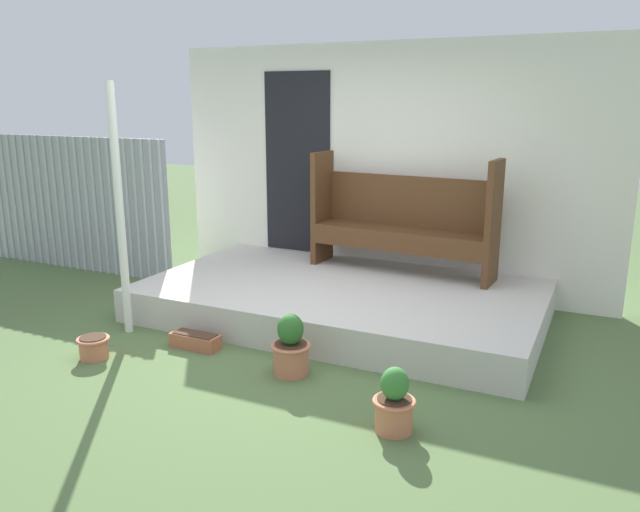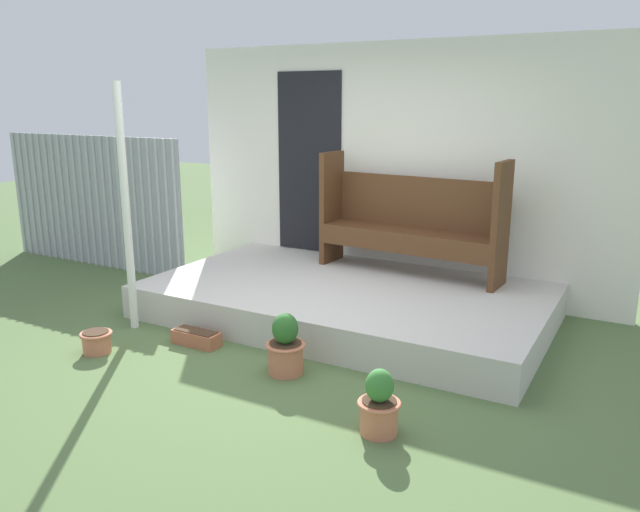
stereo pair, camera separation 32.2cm
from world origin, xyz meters
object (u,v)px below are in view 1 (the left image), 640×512
object	(u,v)px
flower_pot_middle	(291,348)
planter_box_rect	(195,341)
support_post	(120,212)
bench	(403,216)
flower_pot_left	(94,346)
flower_pot_right	(394,404)

from	to	relation	value
flower_pot_middle	planter_box_rect	distance (m)	0.98
support_post	bench	xyz separation A→B (m)	(1.91, 1.92, -0.21)
support_post	flower_pot_left	world-z (taller)	support_post
flower_pot_left	bench	bearing A→B (deg)	55.15
support_post	planter_box_rect	world-z (taller)	support_post
planter_box_rect	flower_pot_right	bearing A→B (deg)	-16.41
flower_pot_right	support_post	bearing A→B (deg)	166.94
flower_pot_left	flower_pot_middle	xyz separation A→B (m)	(1.56, 0.42, 0.11)
support_post	bench	size ratio (longest dim) A/B	1.14
bench	flower_pot_middle	bearing A→B (deg)	-90.73
bench	planter_box_rect	size ratio (longest dim) A/B	4.46
support_post	flower_pot_middle	world-z (taller)	support_post
bench	support_post	bearing A→B (deg)	-130.75
support_post	flower_pot_middle	xyz separation A→B (m)	(1.73, -0.16, -0.88)
bench	flower_pot_right	world-z (taller)	bench
support_post	flower_pot_right	distance (m)	2.92
flower_pot_middle	support_post	bearing A→B (deg)	174.59
flower_pot_middle	bench	bearing A→B (deg)	85.14
support_post	flower_pot_middle	distance (m)	1.95
flower_pot_right	bench	bearing A→B (deg)	107.39
flower_pot_right	planter_box_rect	xyz separation A→B (m)	(-1.93, 0.57, -0.12)
flower_pot_right	flower_pot_left	bearing A→B (deg)	179.01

